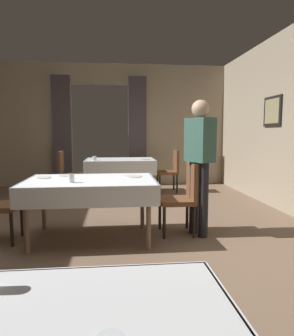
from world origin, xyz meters
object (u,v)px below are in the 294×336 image
Objects in this scene: dining_table_far at (120,164)px; plate_mid_a at (43,178)px; plate_far_a at (145,159)px; person_waiter_by_doorway at (200,156)px; chair_far_left at (67,171)px; chair_mid_right at (183,195)px; chair_far_right at (171,169)px; glass_mid_d at (71,178)px; plate_mid_c at (133,176)px; plate_mid_b at (65,176)px; dining_table_mid at (91,186)px; glass_far_b at (94,158)px.

plate_mid_a reaches higher than dining_table_far.
plate_far_a is 2.68m from person_waiter_by_doorway.
chair_mid_right is at bearing -54.59° from chair_far_left.
plate_mid_a is (-2.12, -2.75, 0.24)m from chair_far_right.
glass_mid_d is at bearing -166.39° from chair_mid_right.
person_waiter_by_doorway is at bearing -9.67° from plate_mid_c.
plate_mid_b is 0.11× the size of person_waiter_by_doorway.
dining_table_mid is 6.71× the size of plate_mid_c.
glass_mid_d is at bearing -44.08° from plate_mid_a.
chair_far_right is (1.52, 2.91, -0.16)m from dining_table_mid.
plate_mid_b is 1.90× the size of glass_mid_d.
plate_mid_c is at bearing -109.95° from chair_far_right.
chair_far_right is at bearing 62.38° from dining_table_mid.
plate_mid_c is (-0.65, 0.05, 0.24)m from chair_mid_right.
chair_far_right is 3.90× the size of plate_far_a.
glass_mid_d is at bearing -118.71° from chair_far_right.
plate_far_a is (0.51, -0.19, 0.10)m from dining_table_far.
chair_far_left is 4.86× the size of plate_mid_b.
plate_mid_b reaches higher than dining_table_mid.
plate_mid_c is 0.89m from person_waiter_by_doorway.
chair_mid_right is 0.55m from person_waiter_by_doorway.
plate_far_a is 1.05m from glass_far_b.
dining_table_far is 1.13m from chair_far_left.
chair_far_left is at bearing 104.67° from dining_table_mid.
plate_mid_a is at bearing -127.65° from chair_far_right.
dining_table_mid is at bearing -87.07° from glass_far_b.
chair_far_right is 2.94m from person_waiter_by_doorway.
dining_table_mid is at bearing -14.89° from plate_mid_a.
plate_far_a is (-0.26, 2.54, 0.24)m from chair_mid_right.
dining_table_mid is 1.18m from chair_mid_right.
glass_far_b is at bearing -154.44° from dining_table_far.
plate_far_a is at bearing 81.08° from plate_mid_c.
plate_mid_c is at bearing 175.24° from chair_mid_right.
chair_far_right is at bearing 70.05° from plate_mid_c.
dining_table_far is 0.86× the size of person_waiter_by_doorway.
chair_mid_right is 3.97× the size of plate_mid_c.
chair_far_left is at bearing -176.34° from chair_far_right.
dining_table_mid is 6.58× the size of plate_far_a.
glass_far_b is (-1.04, -0.06, 0.04)m from plate_far_a.
glass_far_b is at bearing 88.67° from glass_mid_d.
glass_far_b reaches higher than plate_far_a.
chair_mid_right is at bearing -4.76° from plate_mid_c.
chair_mid_right is 4.86× the size of plate_mid_b.
plate_mid_c is 2.32× the size of glass_mid_d.
chair_far_left is 9.22× the size of glass_mid_d.
plate_mid_a reaches higher than dining_table_mid.
chair_far_left is 1.00× the size of chair_far_right.
glass_mid_d is 1.14× the size of glass_far_b.
glass_far_b is (-0.13, 2.58, 0.12)m from dining_table_mid.
glass_mid_d is (-1.37, -0.33, 0.29)m from chair_mid_right.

